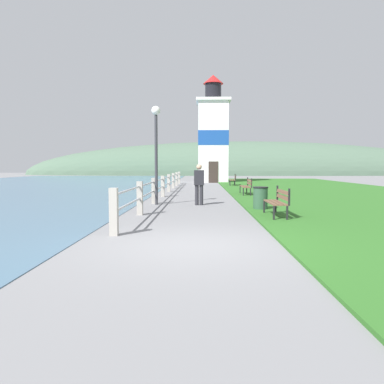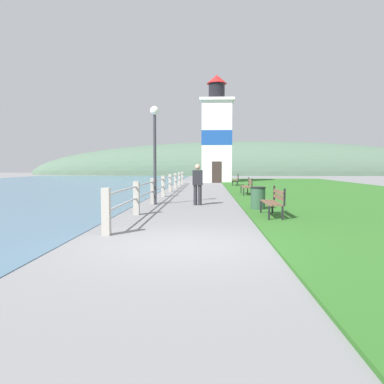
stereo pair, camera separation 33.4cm
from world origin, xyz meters
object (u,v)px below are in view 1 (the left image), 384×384
at_px(lighthouse, 213,136).
at_px(lamp_post, 156,137).
at_px(park_bench_near, 278,200).
at_px(park_bench_far, 233,179).
at_px(person_strolling, 199,183).
at_px(park_bench_midway, 247,185).
at_px(trash_bin, 260,199).

bearing_deg(lighthouse, lamp_post, -97.85).
bearing_deg(park_bench_near, lighthouse, -87.67).
xyz_separation_m(lighthouse, lamp_post, (-2.96, -21.46, -1.73)).
bearing_deg(lighthouse, park_bench_far, -78.54).
bearing_deg(person_strolling, park_bench_near, -146.47).
relative_size(park_bench_far, lamp_post, 0.44).
bearing_deg(lighthouse, park_bench_midway, -85.46).
xyz_separation_m(lighthouse, trash_bin, (0.95, -23.36, -4.04)).
distance_m(park_bench_near, person_strolling, 4.42).
xyz_separation_m(park_bench_near, park_bench_midway, (0.13, 8.80, 0.00)).
distance_m(park_bench_midway, trash_bin, 6.92).
bearing_deg(park_bench_far, lamp_post, 76.45).
distance_m(person_strolling, trash_bin, 2.86).
xyz_separation_m(park_bench_far, lamp_post, (-4.37, -14.51, 2.20)).
relative_size(park_bench_near, lamp_post, 0.41).
relative_size(person_strolling, lamp_post, 0.41).
distance_m(park_bench_far, person_strolling, 14.85).
relative_size(park_bench_far, trash_bin, 2.07).
height_order(lighthouse, trash_bin, lighthouse).
height_order(park_bench_midway, park_bench_far, same).
relative_size(trash_bin, lamp_post, 0.21).
distance_m(park_bench_near, trash_bin, 1.91).
relative_size(lighthouse, trash_bin, 12.25).
height_order(park_bench_far, person_strolling, person_strolling).
bearing_deg(lighthouse, trash_bin, -87.68).
bearing_deg(lamp_post, park_bench_near, -42.53).
bearing_deg(park_bench_far, park_bench_midway, 92.58).
height_order(park_bench_midway, trash_bin, park_bench_midway).
bearing_deg(trash_bin, lighthouse, 92.32).
bearing_deg(lamp_post, park_bench_far, 73.25).
relative_size(park_bench_near, lighthouse, 0.16).
xyz_separation_m(park_bench_near, park_bench_far, (0.23, 18.30, 0.00)).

